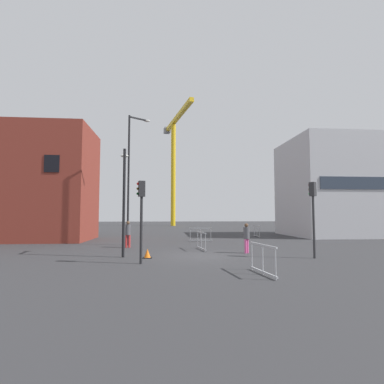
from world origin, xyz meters
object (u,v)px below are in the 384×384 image
at_px(streetlamp_tall, 131,170).
at_px(pedestrian_walking, 128,232).
at_px(traffic_light_verge, 313,207).
at_px(pedestrian_waiting, 246,236).
at_px(traffic_light_island, 141,207).
at_px(construction_crane, 174,152).
at_px(traffic_cone_on_verge, 147,254).
at_px(streetlamp_short, 124,191).

height_order(streetlamp_tall, pedestrian_walking, streetlamp_tall).
xyz_separation_m(traffic_light_verge, pedestrian_waiting, (-2.79, 2.27, -1.58)).
xyz_separation_m(streetlamp_tall, traffic_light_island, (1.44, -8.49, -2.86)).
relative_size(traffic_light_verge, pedestrian_walking, 2.19).
bearing_deg(construction_crane, streetlamp_tall, -96.42).
xyz_separation_m(traffic_light_island, pedestrian_waiting, (5.59, 3.26, -1.50)).
bearing_deg(traffic_cone_on_verge, pedestrian_walking, 107.24).
height_order(traffic_light_island, pedestrian_walking, traffic_light_island).
bearing_deg(pedestrian_waiting, streetlamp_tall, 143.34).
bearing_deg(traffic_light_verge, streetlamp_short, 171.55).
relative_size(streetlamp_tall, traffic_light_island, 2.56).
bearing_deg(construction_crane, traffic_cone_on_verge, -93.28).
relative_size(streetlamp_tall, streetlamp_short, 1.68).
bearing_deg(pedestrian_walking, streetlamp_short, -86.28).
bearing_deg(streetlamp_tall, pedestrian_waiting, -36.66).
height_order(streetlamp_tall, pedestrian_waiting, streetlamp_tall).
xyz_separation_m(streetlamp_short, traffic_light_verge, (9.45, -1.40, -0.81)).
bearing_deg(streetlamp_tall, construction_crane, 83.58).
height_order(construction_crane, streetlamp_short, construction_crane).
height_order(traffic_light_island, traffic_cone_on_verge, traffic_light_island).
xyz_separation_m(pedestrian_waiting, traffic_cone_on_verge, (-5.40, -1.52, -0.75)).
relative_size(construction_crane, traffic_light_verge, 5.51).
relative_size(streetlamp_short, traffic_light_island, 1.52).
relative_size(pedestrian_walking, pedestrian_waiting, 1.04).
bearing_deg(pedestrian_walking, streetlamp_tall, 92.51).
xyz_separation_m(streetlamp_tall, streetlamp_short, (0.36, -6.10, -1.98)).
distance_m(streetlamp_tall, streetlamp_short, 6.42).
bearing_deg(traffic_light_island, traffic_cone_on_verge, 83.82).
xyz_separation_m(pedestrian_walking, pedestrian_waiting, (6.95, -3.48, -0.04)).
xyz_separation_m(construction_crane, streetlamp_tall, (-4.10, -36.42, -8.86)).
bearing_deg(pedestrian_waiting, construction_crane, 94.02).
distance_m(streetlamp_tall, pedestrian_walking, 4.66).
height_order(traffic_light_island, traffic_light_verge, traffic_light_verge).
bearing_deg(traffic_cone_on_verge, traffic_light_verge, -5.29).
height_order(streetlamp_short, pedestrian_walking, streetlamp_short).
relative_size(construction_crane, streetlamp_tall, 2.22).
bearing_deg(traffic_cone_on_verge, construction_crane, 86.72).
height_order(traffic_light_island, pedestrian_waiting, traffic_light_island).
bearing_deg(streetlamp_short, pedestrian_walking, 93.72).
relative_size(streetlamp_tall, traffic_light_verge, 2.48).
xyz_separation_m(pedestrian_walking, traffic_cone_on_verge, (1.55, -5.00, -0.79)).
bearing_deg(traffic_cone_on_verge, streetlamp_short, 153.00).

